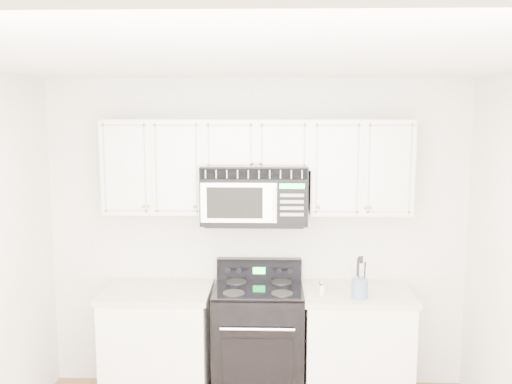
{
  "coord_description": "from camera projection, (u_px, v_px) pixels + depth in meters",
  "views": [
    {
      "loc": [
        0.12,
        -2.95,
        2.34
      ],
      "look_at": [
        0.0,
        1.3,
        1.73
      ],
      "focal_mm": 40.0,
      "sensor_mm": 36.0,
      "label": 1
    }
  ],
  "objects": [
    {
      "name": "shaker_pepper",
      "position": [
        322.0,
        287.0,
        4.45
      ],
      "size": [
        0.04,
        0.04,
        0.1
      ],
      "color": "silver",
      "rests_on": "base_cabinet_right"
    },
    {
      "name": "room",
      "position": [
        249.0,
        305.0,
        3.07
      ],
      "size": [
        3.51,
        3.51,
        2.61
      ],
      "color": "olive",
      "rests_on": "ground"
    },
    {
      "name": "upper_cabinets",
      "position": [
        257.0,
        162.0,
        4.55
      ],
      "size": [
        2.44,
        0.37,
        0.75
      ],
      "color": "silver",
      "rests_on": "ground"
    },
    {
      "name": "base_cabinet_right",
      "position": [
        356.0,
        350.0,
        4.59
      ],
      "size": [
        0.86,
        0.65,
        0.92
      ],
      "color": "silver",
      "rests_on": "ground"
    },
    {
      "name": "shaker_salt",
      "position": [
        322.0,
        289.0,
        4.41
      ],
      "size": [
        0.04,
        0.04,
        0.1
      ],
      "color": "silver",
      "rests_on": "base_cabinet_right"
    },
    {
      "name": "microwave",
      "position": [
        254.0,
        194.0,
        4.53
      ],
      "size": [
        0.83,
        0.47,
        0.46
      ],
      "color": "black",
      "rests_on": "ground"
    },
    {
      "name": "range",
      "position": [
        258.0,
        341.0,
        4.62
      ],
      "size": [
        0.71,
        0.65,
        1.11
      ],
      "color": "black",
      "rests_on": "ground"
    },
    {
      "name": "base_cabinet_left",
      "position": [
        158.0,
        348.0,
        4.64
      ],
      "size": [
        0.86,
        0.65,
        0.92
      ],
      "color": "silver",
      "rests_on": "ground"
    },
    {
      "name": "utensil_crock",
      "position": [
        360.0,
        287.0,
        4.33
      ],
      "size": [
        0.12,
        0.12,
        0.33
      ],
      "color": "slate",
      "rests_on": "base_cabinet_right"
    }
  ]
}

